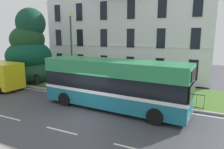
% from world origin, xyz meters
% --- Properties ---
extents(ground_plane, '(60.00, 56.00, 0.18)m').
position_xyz_m(ground_plane, '(0.00, 1.14, -0.01)').
color(ground_plane, '#43434B').
extents(georgian_townhouse, '(19.11, 8.35, 11.15)m').
position_xyz_m(georgian_townhouse, '(-2.40, 14.73, 5.72)').
color(georgian_townhouse, white).
rests_on(georgian_townhouse, ground_plane).
extents(iron_verge_railing, '(18.02, 0.04, 0.97)m').
position_xyz_m(iron_verge_railing, '(-2.40, 4.40, 0.62)').
color(iron_verge_railing, black).
rests_on(iron_verge_railing, ground_plane).
extents(evergreen_tree, '(5.83, 5.83, 8.05)m').
position_xyz_m(evergreen_tree, '(-10.63, 6.35, 2.68)').
color(evergreen_tree, '#423328').
rests_on(evergreen_tree, ground_plane).
extents(single_decker_bus, '(9.99, 2.99, 3.29)m').
position_xyz_m(single_decker_bus, '(1.05, 2.33, 1.73)').
color(single_decker_bus, '#1C6C80').
rests_on(single_decker_bus, ground_plane).
extents(street_lamp_post, '(0.36, 0.24, 6.69)m').
position_xyz_m(street_lamp_post, '(-4.34, 5.18, 3.96)').
color(street_lamp_post, '#333338').
rests_on(street_lamp_post, ground_plane).
extents(litter_bin, '(0.46, 0.46, 1.10)m').
position_xyz_m(litter_bin, '(-8.39, 4.86, 0.67)').
color(litter_bin, black).
rests_on(litter_bin, ground_plane).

